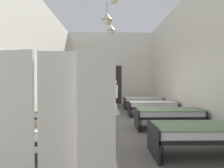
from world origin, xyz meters
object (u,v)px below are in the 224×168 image
patient_seated_secondary (80,95)px  bed_right_row_0 (203,132)px  bed_right_row_1 (168,113)px  bed_right_row_3 (143,100)px  bed_left_row_0 (27,133)px  bed_left_row_1 (57,114)px  potted_plant (108,94)px  bed_left_row_2 (71,105)px  nurse_mid_aisle (114,102)px  privacy_screen (57,131)px  patient_seated_primary (47,109)px  bed_left_row_3 (79,100)px  bed_right_row_2 (152,105)px  nurse_near_aisle (106,107)px

patient_seated_secondary → bed_right_row_0: bearing=-52.1°
bed_right_row_1 → bed_right_row_3: (0.00, 3.80, 0.00)m
bed_left_row_0 → bed_left_row_1: bearing=90.0°
bed_right_row_0 → potted_plant: 6.30m
bed_left_row_0 → bed_left_row_2: (0.00, 3.80, 0.00)m
bed_left_row_0 → potted_plant: 6.23m
nurse_mid_aisle → privacy_screen: 5.58m
bed_right_row_1 → patient_seated_primary: size_ratio=2.37×
bed_left_row_2 → bed_left_row_3: bearing=90.0°
bed_left_row_0 → bed_left_row_2: size_ratio=1.00×
bed_right_row_2 → bed_right_row_0: bearing=-90.0°
bed_right_row_2 → potted_plant: size_ratio=1.53×
bed_left_row_3 → potted_plant: potted_plant is taller
bed_right_row_2 → patient_seated_secondary: 2.94m
privacy_screen → bed_left_row_3: bearing=93.6°
bed_left_row_3 → nurse_mid_aisle: nurse_mid_aisle is taller
bed_right_row_2 → patient_seated_secondary: size_ratio=2.37×
bed_left_row_1 → potted_plant: potted_plant is taller
bed_right_row_3 → potted_plant: bearing=168.9°
patient_seated_primary → bed_left_row_1: bearing=100.8°
bed_left_row_2 → potted_plant: potted_plant is taller
bed_right_row_1 → potted_plant: (-1.77, 4.15, 0.27)m
bed_right_row_2 → bed_left_row_0: bearing=-130.6°
bed_right_row_0 → nurse_near_aisle: (-1.83, 2.72, 0.09)m
bed_right_row_2 → patient_seated_secondary: bearing=-178.7°
bed_left_row_1 → bed_right_row_1: same height
bed_left_row_1 → bed_left_row_3: 3.80m
bed_right_row_2 → bed_left_row_3: size_ratio=1.00×
bed_right_row_0 → potted_plant: potted_plant is taller
bed_left_row_2 → nurse_mid_aisle: size_ratio=1.28×
bed_right_row_1 → nurse_mid_aisle: (-1.52, 2.25, 0.09)m
bed_left_row_2 → nurse_mid_aisle: nurse_mid_aisle is taller
patient_seated_secondary → privacy_screen: bearing=-83.3°
bed_right_row_0 → bed_left_row_3: 6.56m
bed_right_row_0 → privacy_screen: privacy_screen is taller
bed_right_row_1 → patient_seated_secondary: 3.46m
bed_left_row_2 → nurse_near_aisle: (1.43, -1.08, 0.09)m
bed_left_row_1 → bed_right_row_0: bearing=-30.3°
bed_left_row_2 → patient_seated_primary: size_ratio=2.37×
bed_right_row_0 → nurse_near_aisle: bearing=123.9°
bed_right_row_0 → nurse_mid_aisle: size_ratio=1.28×
bed_right_row_1 → patient_seated_secondary: size_ratio=2.37×
bed_right_row_2 → nurse_mid_aisle: bearing=167.0°
privacy_screen → bed_right_row_1: bearing=50.7°
bed_right_row_2 → bed_right_row_1: bearing=-90.0°
bed_right_row_1 → nurse_near_aisle: 2.00m
bed_right_row_3 → patient_seated_primary: bearing=-117.3°
patient_seated_primary → patient_seated_secondary: bearing=90.0°
bed_left_row_2 → potted_plant: 2.71m
bed_right_row_1 → potted_plant: bearing=113.1°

